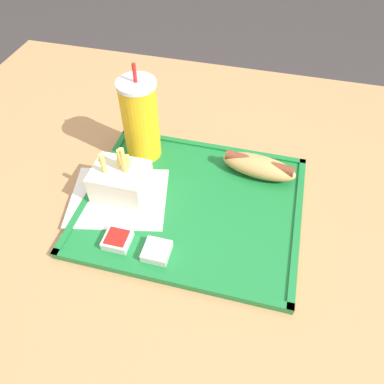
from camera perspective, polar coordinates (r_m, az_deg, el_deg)
ground_plane at (r=1.34m, az=-1.09°, el=-21.53°), size 8.00×8.00×0.00m
dining_table at (r=1.01m, az=-1.39°, el=-14.39°), size 1.23×0.99×0.72m
food_tray at (r=0.69m, az=-0.00°, el=-1.91°), size 0.39×0.33×0.01m
paper_napkin at (r=0.71m, az=-11.12°, el=-0.80°), size 0.20×0.18×0.00m
soda_cup at (r=0.74m, az=-7.85°, el=10.81°), size 0.07×0.07×0.20m
hot_dog_far at (r=0.74m, az=10.15°, el=3.91°), size 0.15×0.07×0.04m
fries_carton at (r=0.69m, az=-10.80°, el=1.58°), size 0.10×0.08×0.12m
sauce_cup_mayo at (r=0.62m, az=-5.35°, el=-8.94°), size 0.04×0.04×0.02m
sauce_cup_ketchup at (r=0.64m, az=-11.30°, el=-7.10°), size 0.04×0.04×0.02m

